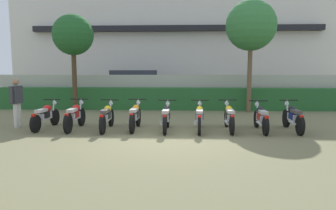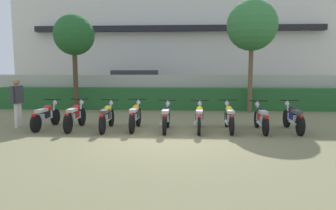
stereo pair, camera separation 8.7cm
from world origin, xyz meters
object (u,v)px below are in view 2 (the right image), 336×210
object	(u,v)px
motorcycle_in_row_8	(293,117)
inspector_person	(17,98)
tree_far_side	(252,26)
motorcycle_in_row_5	(199,117)
motorcycle_in_row_0	(46,115)
motorcycle_in_row_2	(107,116)
motorcycle_in_row_4	(166,117)
tree_near_inspector	(74,36)
motorcycle_in_row_3	(135,116)
motorcycle_in_row_6	(229,117)
parked_car	(138,86)
motorcycle_in_row_1	(75,116)
motorcycle_in_row_7	(261,118)

from	to	relation	value
motorcycle_in_row_8	inspector_person	bearing A→B (deg)	89.83
tree_far_side	motorcycle_in_row_5	size ratio (longest dim) A/B	2.61
motorcycle_in_row_0	motorcycle_in_row_2	distance (m)	2.09
motorcycle_in_row_4	motorcycle_in_row_2	bearing A→B (deg)	90.31
motorcycle_in_row_4	tree_far_side	bearing A→B (deg)	-37.17
motorcycle_in_row_4	inspector_person	bearing A→B (deg)	87.33
tree_near_inspector	inspector_person	bearing A→B (deg)	-98.59
motorcycle_in_row_2	motorcycle_in_row_4	size ratio (longest dim) A/B	1.06
motorcycle_in_row_3	motorcycle_in_row_6	world-z (taller)	motorcycle_in_row_3
parked_car	motorcycle_in_row_6	size ratio (longest dim) A/B	2.42
parked_car	tree_near_inspector	world-z (taller)	tree_near_inspector
motorcycle_in_row_2	motorcycle_in_row_4	distance (m)	1.93
tree_far_side	motorcycle_in_row_0	world-z (taller)	tree_far_side
tree_near_inspector	tree_far_side	bearing A→B (deg)	1.22
motorcycle_in_row_5	inspector_person	distance (m)	6.15
motorcycle_in_row_4	motorcycle_in_row_5	distance (m)	1.06
motorcycle_in_row_2	motorcycle_in_row_5	size ratio (longest dim) A/B	1.00
motorcycle_in_row_2	motorcycle_in_row_8	bearing A→B (deg)	-90.85
motorcycle_in_row_1	motorcycle_in_row_3	distance (m)	1.97
motorcycle_in_row_8	motorcycle_in_row_5	bearing A→B (deg)	92.98
motorcycle_in_row_3	inspector_person	size ratio (longest dim) A/B	1.11
parked_car	tree_far_side	xyz separation A→B (m)	(5.78, -4.10, 2.93)
motorcycle_in_row_3	parked_car	bearing A→B (deg)	8.96
tree_near_inspector	motorcycle_in_row_5	bearing A→B (deg)	-37.54
parked_car	motorcycle_in_row_1	bearing A→B (deg)	-101.56
parked_car	motorcycle_in_row_8	distance (m)	10.49
tree_far_side	motorcycle_in_row_7	distance (m)	5.60
tree_far_side	motorcycle_in_row_0	bearing A→B (deg)	-150.31
motorcycle_in_row_1	motorcycle_in_row_8	world-z (taller)	motorcycle_in_row_1
motorcycle_in_row_0	motorcycle_in_row_3	size ratio (longest dim) A/B	1.02
motorcycle_in_row_1	motorcycle_in_row_4	bearing A→B (deg)	-92.39
parked_car	inspector_person	xyz separation A→B (m)	(-2.82, -8.21, 0.04)
motorcycle_in_row_5	motorcycle_in_row_8	distance (m)	2.96
parked_car	motorcycle_in_row_3	size ratio (longest dim) A/B	2.55
motorcycle_in_row_1	inspector_person	distance (m)	2.15
tree_far_side	motorcycle_in_row_7	size ratio (longest dim) A/B	2.70
motorcycle_in_row_0	motorcycle_in_row_4	bearing A→B (deg)	-89.64
motorcycle_in_row_0	motorcycle_in_row_7	size ratio (longest dim) A/B	1.01
tree_far_side	motorcycle_in_row_8	bearing A→B (deg)	-83.64
motorcycle_in_row_0	motorcycle_in_row_3	distance (m)	2.99
motorcycle_in_row_4	motorcycle_in_row_6	size ratio (longest dim) A/B	0.94
parked_car	inspector_person	world-z (taller)	parked_car
motorcycle_in_row_0	motorcycle_in_row_3	xyz separation A→B (m)	(2.99, -0.01, 0.02)
parked_car	motorcycle_in_row_8	size ratio (longest dim) A/B	2.44
motorcycle_in_row_4	motorcycle_in_row_7	distance (m)	3.00
motorcycle_in_row_3	motorcycle_in_row_8	xyz separation A→B (m)	(5.04, 0.00, -0.01)
motorcycle_in_row_6	motorcycle_in_row_8	bearing A→B (deg)	-88.10
motorcycle_in_row_6	motorcycle_in_row_4	bearing A→B (deg)	94.72
parked_car	motorcycle_in_row_2	distance (m)	8.54
motorcycle_in_row_8	motorcycle_in_row_1	bearing A→B (deg)	91.59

